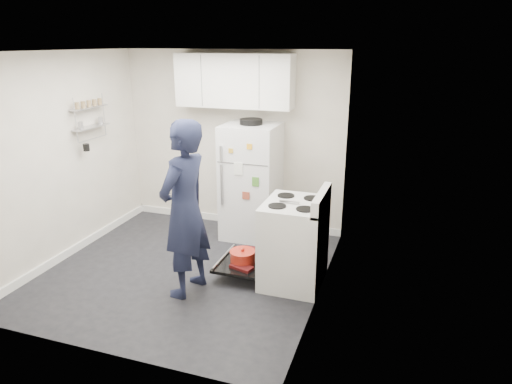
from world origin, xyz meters
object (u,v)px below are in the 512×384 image
(open_oven_door, at_px, (243,259))
(electric_range, at_px, (293,243))
(refrigerator, at_px, (251,181))
(person, at_px, (185,210))

(open_oven_door, bearing_deg, electric_range, 2.23)
(electric_range, relative_size, open_oven_door, 1.57)
(refrigerator, xyz_separation_m, person, (-0.15, -1.66, 0.15))
(electric_range, height_order, refrigerator, refrigerator)
(open_oven_door, relative_size, refrigerator, 0.43)
(refrigerator, bearing_deg, person, -95.35)
(open_oven_door, height_order, person, person)
(refrigerator, distance_m, person, 1.67)
(refrigerator, bearing_deg, open_oven_door, -75.67)
(electric_range, height_order, person, person)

